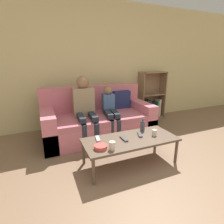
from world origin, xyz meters
name	(u,v)px	position (x,y,z in m)	size (l,w,h in m)	color
wall_back	(91,65)	(0.00, 2.97, 1.30)	(12.00, 0.06, 2.60)	beige
couch	(98,120)	(-0.11, 2.25, 0.30)	(2.01, 0.95, 0.92)	#D1707F
bookshelf	(150,101)	(1.46, 2.81, 0.42)	(0.66, 0.28, 1.14)	#8E7051
coffee_table	(130,141)	(-0.01, 1.15, 0.34)	(1.29, 0.56, 0.38)	brown
person_adult	(85,104)	(-0.39, 2.15, 0.67)	(0.38, 0.66, 1.15)	#282D38
person_child	(110,110)	(0.07, 2.09, 0.53)	(0.30, 0.67, 0.94)	#282D38
cup_near	(154,133)	(0.35, 1.12, 0.42)	(0.07, 0.07, 0.09)	silver
cup_far	(112,146)	(-0.36, 0.97, 0.43)	(0.07, 0.07, 0.10)	silver
tv_remote_0	(98,139)	(-0.43, 1.30, 0.39)	(0.08, 0.18, 0.02)	#B7B7BC
tv_remote_1	(124,139)	(-0.11, 1.16, 0.39)	(0.05, 0.17, 0.02)	#47474C
tv_remote_2	(140,135)	(0.17, 1.20, 0.39)	(0.10, 0.18, 0.02)	#47474C
snack_bowl	(101,147)	(-0.48, 1.05, 0.40)	(0.16, 0.16, 0.05)	#DB4C47
bottle	(143,126)	(0.30, 1.34, 0.45)	(0.07, 0.07, 0.19)	#424756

